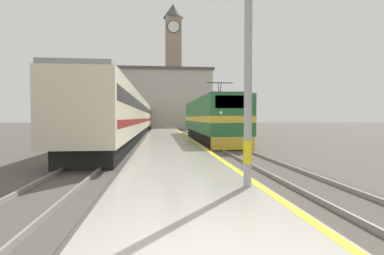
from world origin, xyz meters
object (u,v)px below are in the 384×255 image
at_px(passenger_train, 133,116).
at_px(locomotive_train, 210,119).
at_px(catenary_mast, 253,8).
at_px(clock_tower, 173,62).

bearing_deg(passenger_train, locomotive_train, -46.78).
height_order(locomotive_train, passenger_train, locomotive_train).
distance_m(locomotive_train, passenger_train, 11.09).
xyz_separation_m(locomotive_train, catenary_mast, (-2.17, -19.24, 2.93)).
bearing_deg(passenger_train, catenary_mast, -78.78).
relative_size(passenger_train, catenary_mast, 5.35).
bearing_deg(locomotive_train, passenger_train, 133.22).
height_order(locomotive_train, catenary_mast, catenary_mast).
xyz_separation_m(locomotive_train, clock_tower, (-1.45, 40.69, 12.55)).
relative_size(catenary_mast, clock_tower, 0.32).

